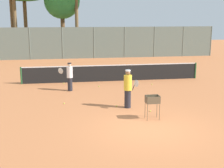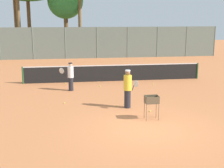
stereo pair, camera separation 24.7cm
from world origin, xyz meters
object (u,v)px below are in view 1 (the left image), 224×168
Objects in this scene: player_white_outfit at (70,76)px; ball_cart at (153,101)px; player_red_cap at (128,88)px; parked_car at (98,48)px; tennis_net at (112,73)px.

player_white_outfit reaches higher than ball_cart.
player_white_outfit is 0.90× the size of player_red_cap.
parked_car is (1.02, 20.24, -0.26)m from player_red_cap.
tennis_net is at bearing -124.70° from player_white_outfit.
parked_car is at bearing 86.88° from tennis_net.
player_red_cap reaches higher than player_white_outfit.
player_red_cap is at bearing 140.74° from player_white_outfit.
ball_cart is at bearing -86.91° from tennis_net.
player_red_cap reaches higher than tennis_net.
tennis_net is 11.54× the size of ball_cart.
tennis_net is 6.01m from player_red_cap.
player_white_outfit is 0.38× the size of parked_car.
player_white_outfit and parked_car have the same top height.
parked_car is at bearing -85.64° from player_white_outfit.
parked_car is (0.36, 21.99, -0.10)m from ball_cart.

